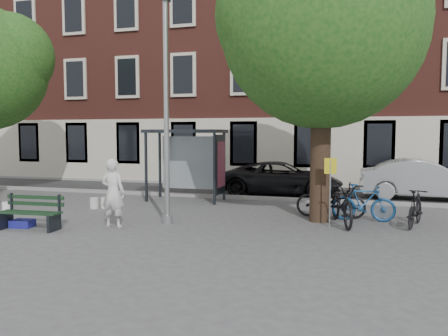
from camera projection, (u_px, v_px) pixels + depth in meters
ground at (167, 224)px, 12.02m from camera, size 90.00×90.00×0.00m
road at (233, 191)px, 18.72m from camera, size 40.00×4.00×0.01m
curb_near at (219, 196)px, 16.80m from camera, size 40.00×0.25×0.12m
curb_far at (244, 185)px, 20.63m from camera, size 40.00×0.25×0.12m
building_row at (261, 51)px, 23.92m from camera, size 30.00×8.00×14.00m
lamppost at (166, 122)px, 11.80m from camera, size 0.28×0.35×6.11m
tree_right at (323, 17)px, 11.79m from camera, size 5.76×5.60×8.20m
bus_shelter at (197, 149)px, 15.97m from camera, size 2.85×1.45×2.62m
painter at (113, 193)px, 11.51m from camera, size 0.67×0.45×1.82m
bench at (31, 214)px, 11.27m from camera, size 1.69×0.64×0.85m
bike_a at (331, 200)px, 12.84m from camera, size 2.02×0.76×1.05m
bike_b at (363, 203)px, 12.33m from camera, size 1.77×0.58×1.05m
bike_c at (342, 204)px, 11.84m from camera, size 1.28×2.31×1.15m
bike_d at (415, 208)px, 11.60m from camera, size 0.95×1.70×0.99m
car_dark at (282, 178)px, 17.68m from camera, size 4.97×2.57×1.34m
car_silver at (423, 179)px, 16.37m from camera, size 4.60×1.67×1.51m
blue_crate at (23, 223)px, 11.54m from camera, size 0.60×0.48×0.20m
bucket_a at (7, 208)px, 13.50m from camera, size 0.36×0.36×0.36m
bucket_b at (94, 203)px, 14.43m from camera, size 0.32×0.32×0.36m
bucket_c at (105, 203)px, 14.50m from camera, size 0.36×0.36×0.36m
notice_sign at (330, 178)px, 11.50m from camera, size 0.32×0.04×1.83m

